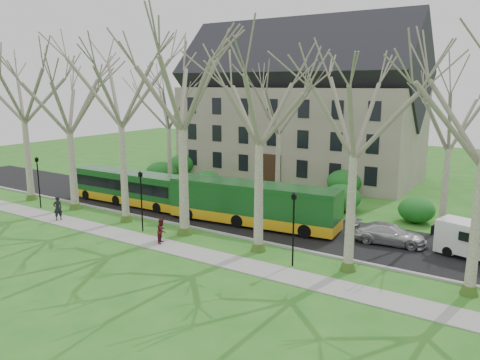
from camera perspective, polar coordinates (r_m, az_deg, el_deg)
name	(u,v)px	position (r m, az deg, el deg)	size (l,w,h in m)	color
ground	(219,242)	(31.61, -2.62, -7.60)	(120.00, 120.00, 0.00)	#256E1F
sidewalk	(196,253)	(29.72, -5.45, -8.86)	(70.00, 2.00, 0.06)	gray
road	(260,222)	(35.99, 2.49, -5.13)	(80.00, 8.00, 0.06)	black
curb	(231,235)	(32.75, -1.08, -6.77)	(80.00, 0.25, 0.14)	#A5A39E
building	(298,105)	(53.67, 7.12, 9.07)	(26.50, 12.20, 16.00)	gray
tree_row_verge	(220,138)	(30.27, -2.41, 5.16)	(49.00, 7.00, 14.00)	gray
tree_row_far	(280,137)	(40.15, 4.92, 5.30)	(33.00, 7.00, 12.00)	gray
lamp_row	(209,209)	(30.07, -3.77, -3.49)	(36.22, 0.22, 4.30)	black
hedges	(263,183)	(45.14, 2.87, -0.39)	(30.60, 8.60, 2.00)	#18551F
bus_lead	(130,187)	(42.09, -13.24, -0.85)	(11.71, 2.44, 2.93)	#154C1D
bus_follow	(253,203)	(34.85, 1.56, -2.86)	(13.01, 2.71, 3.25)	#154C1D
sedan	(390,234)	(32.48, 17.80, -6.28)	(1.87, 4.59, 1.33)	#BABAC0
pedestrian_a	(58,208)	(38.79, -21.34, -3.22)	(0.68, 0.45, 1.87)	black
pedestrian_b	(162,231)	(31.51, -9.52, -6.13)	(0.80, 0.62, 1.64)	#50121A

